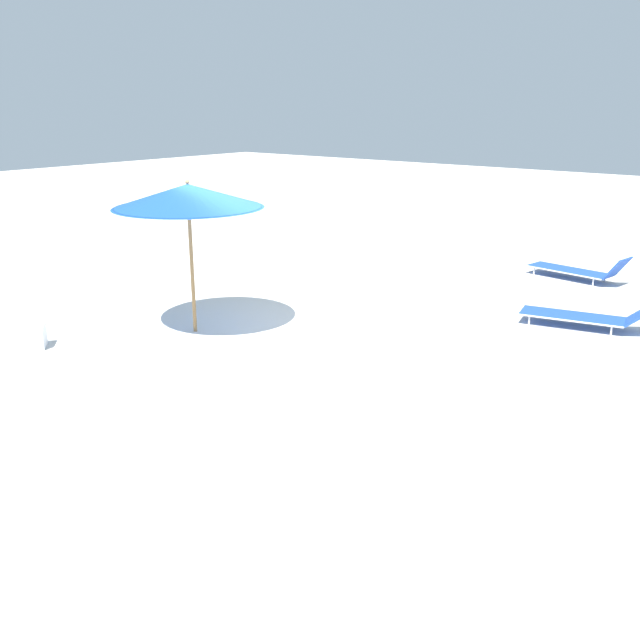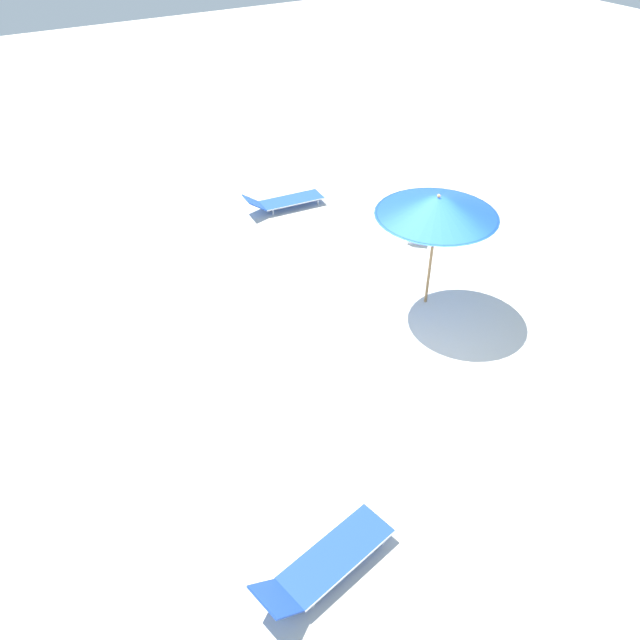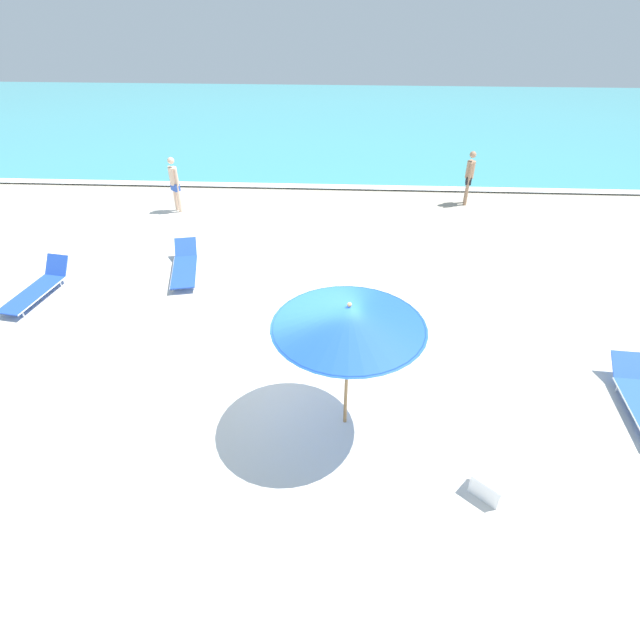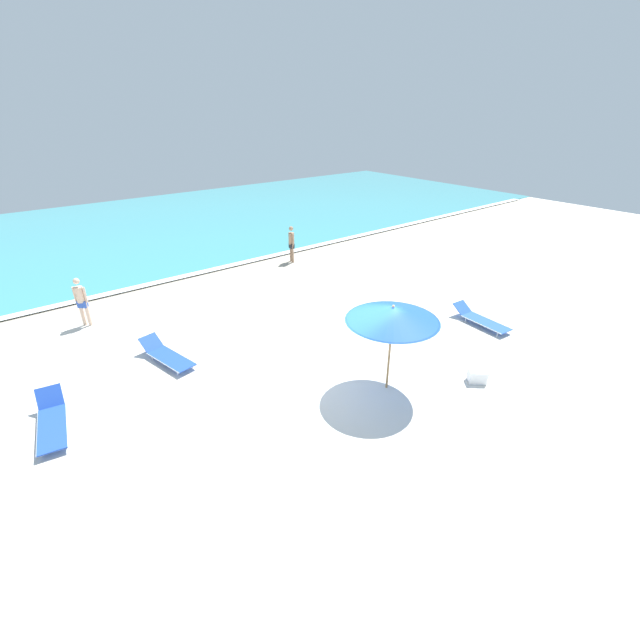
# 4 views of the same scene
# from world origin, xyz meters

# --- Properties ---
(ground_plane) EXTENTS (60.00, 60.00, 0.16)m
(ground_plane) POSITION_xyz_m (0.00, 0.01, -0.08)
(ground_plane) COLOR silver
(beach_umbrella) EXTENTS (2.41, 2.41, 2.50)m
(beach_umbrella) POSITION_xyz_m (1.04, -1.02, 2.24)
(beach_umbrella) COLOR #9E7547
(beach_umbrella) RESTS_ON ground_plane
(sun_lounger_under_umbrella) EXTENTS (0.92, 2.16, 0.63)m
(sun_lounger_under_umbrella) POSITION_xyz_m (-6.45, 2.75, 0.22)
(sun_lounger_under_umbrella) COLOR blue
(sun_lounger_under_umbrella) RESTS_ON ground_plane
(sun_lounger_near_water_left) EXTENTS (1.04, 2.20, 0.54)m
(sun_lounger_near_water_left) POSITION_xyz_m (-3.19, 4.02, 0.21)
(sun_lounger_near_water_left) COLOR blue
(sun_lounger_near_water_left) RESTS_ON ground_plane
(cooler_box) EXTENTS (0.61, 0.59, 0.37)m
(cooler_box) POSITION_xyz_m (3.22, -2.39, 0.19)
(cooler_box) COLOR white
(cooler_box) RESTS_ON ground_plane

